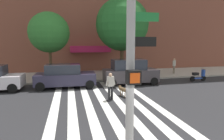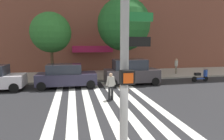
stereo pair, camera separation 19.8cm
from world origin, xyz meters
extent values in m
plane|color=#232326|center=(0.00, 6.16, 0.00)|extent=(160.00, 160.00, 0.00)
cube|color=#9E968C|center=(0.00, 15.32, 0.07)|extent=(80.00, 6.00, 0.15)
cube|color=silver|center=(-3.16, 6.16, 0.00)|extent=(0.45, 11.72, 0.01)
cube|color=silver|center=(-2.26, 6.16, 0.00)|extent=(0.45, 11.72, 0.01)
cube|color=silver|center=(-1.36, 6.16, 0.00)|extent=(0.45, 11.72, 0.01)
cube|color=silver|center=(-0.46, 6.16, 0.00)|extent=(0.45, 11.72, 0.01)
cube|color=silver|center=(0.44, 6.16, 0.00)|extent=(0.45, 11.72, 0.01)
cube|color=silver|center=(1.34, 6.16, 0.00)|extent=(0.45, 11.72, 0.01)
cube|color=silver|center=(2.24, 6.16, 0.00)|extent=(0.45, 11.72, 0.01)
cube|color=#AE1A4A|center=(0.09, 17.72, 2.75)|extent=(4.55, 1.60, 0.70)
cylinder|color=gray|center=(-1.11, -0.44, 3.05)|extent=(0.18, 0.18, 5.80)
cube|color=black|center=(-1.11, -0.64, 2.75)|extent=(0.28, 0.18, 0.28)
cube|color=#E54C14|center=(-1.11, -0.74, 2.75)|extent=(0.20, 0.01, 0.20)
cube|color=#19662D|center=(-0.81, -0.44, 3.95)|extent=(0.60, 0.03, 0.18)
cube|color=black|center=(-0.83, -0.44, 3.45)|extent=(0.56, 0.03, 0.20)
cylinder|color=black|center=(-6.18, 11.54, 0.33)|extent=(0.67, 0.24, 0.66)
cylinder|color=black|center=(-6.22, 9.83, 0.33)|extent=(0.67, 0.24, 0.66)
cube|color=#2C2A3F|center=(-2.63, 10.73, 0.68)|extent=(4.55, 1.98, 0.86)
cube|color=#232833|center=(-2.81, 10.73, 1.46)|extent=(2.60, 1.72, 0.70)
cylinder|color=black|center=(-0.84, 11.57, 0.33)|extent=(0.66, 0.23, 0.66)
cylinder|color=black|center=(-0.87, 9.83, 0.33)|extent=(0.66, 0.23, 0.66)
cylinder|color=black|center=(-4.39, 11.63, 0.33)|extent=(0.66, 0.23, 0.66)
cylinder|color=black|center=(-4.42, 9.90, 0.33)|extent=(0.66, 0.23, 0.66)
cube|color=#3B363A|center=(2.64, 10.73, 0.75)|extent=(4.46, 1.88, 1.01)
cube|color=#232833|center=(2.46, 10.73, 1.67)|extent=(2.71, 1.65, 0.83)
cylinder|color=black|center=(4.39, 11.56, 0.33)|extent=(0.66, 0.23, 0.66)
cylinder|color=black|center=(4.38, 9.87, 0.33)|extent=(0.66, 0.23, 0.66)
cylinder|color=black|center=(0.90, 11.59, 0.33)|extent=(0.66, 0.23, 0.66)
cylinder|color=black|center=(0.89, 9.90, 0.33)|extent=(0.66, 0.23, 0.66)
cylinder|color=black|center=(9.55, 10.51, 0.24)|extent=(0.48, 0.12, 0.48)
cylinder|color=black|center=(8.40, 10.47, 0.24)|extent=(0.48, 0.16, 0.48)
cube|color=#2646A1|center=(8.93, 10.49, 0.29)|extent=(0.81, 0.35, 0.08)
cube|color=black|center=(8.68, 10.48, 0.69)|extent=(0.53, 0.32, 0.24)
cube|color=#2646A1|center=(9.50, 10.51, 0.74)|extent=(0.21, 0.29, 0.60)
cylinder|color=black|center=(9.50, 10.51, 1.09)|extent=(0.05, 0.50, 0.04)
cylinder|color=#4C3823|center=(-3.97, 13.50, 1.76)|extent=(0.25, 0.25, 3.23)
sphere|color=#286628|center=(-3.97, 13.50, 4.35)|extent=(3.55, 3.55, 3.55)
cylinder|color=#4C3823|center=(2.71, 13.64, 1.98)|extent=(0.35, 0.35, 3.65)
sphere|color=#1E5623|center=(2.71, 13.64, 5.19)|extent=(5.05, 5.05, 5.05)
cylinder|color=black|center=(-0.02, 6.80, 0.41)|extent=(0.19, 0.19, 0.82)
cylinder|color=black|center=(0.17, 6.87, 0.41)|extent=(0.19, 0.19, 0.82)
cube|color=#B2ADA3|center=(0.07, 6.83, 1.12)|extent=(0.44, 0.36, 0.60)
cylinder|color=#B2ADA3|center=(-0.15, 6.75, 1.15)|extent=(0.24, 0.16, 0.57)
cylinder|color=#B2ADA3|center=(0.30, 6.91, 1.15)|extent=(0.24, 0.16, 0.57)
sphere|color=tan|center=(0.07, 6.83, 1.53)|extent=(0.28, 0.28, 0.22)
cylinder|color=brown|center=(1.03, 7.25, 0.45)|extent=(0.48, 0.74, 0.26)
sphere|color=brown|center=(0.88, 7.65, 0.55)|extent=(0.26, 0.26, 0.20)
cylinder|color=brown|center=(1.18, 6.83, 0.50)|extent=(0.11, 0.23, 0.16)
cylinder|color=brown|center=(0.88, 7.46, 0.16)|extent=(0.07, 0.07, 0.32)
cylinder|color=brown|center=(1.01, 7.50, 0.16)|extent=(0.07, 0.07, 0.32)
cylinder|color=brown|center=(1.05, 7.00, 0.16)|extent=(0.07, 0.07, 0.32)
cylinder|color=brown|center=(1.18, 7.05, 0.16)|extent=(0.07, 0.07, 0.32)
cylinder|color=#6B6051|center=(8.67, 14.10, 0.56)|extent=(0.21, 0.21, 0.82)
cylinder|color=#6B6051|center=(8.81, 14.23, 0.56)|extent=(0.21, 0.21, 0.82)
cube|color=#B2ADA3|center=(8.74, 14.16, 1.27)|extent=(0.44, 0.44, 0.60)
cylinder|color=#B2ADA3|center=(8.56, 14.00, 1.30)|extent=(0.22, 0.22, 0.57)
cylinder|color=#B2ADA3|center=(8.91, 14.33, 1.30)|extent=(0.22, 0.22, 0.57)
sphere|color=tan|center=(8.74, 14.16, 1.68)|extent=(0.31, 0.31, 0.22)
camera|label=1|loc=(-2.34, -4.15, 3.42)|focal=30.33mm
camera|label=2|loc=(-2.15, -4.19, 3.42)|focal=30.33mm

